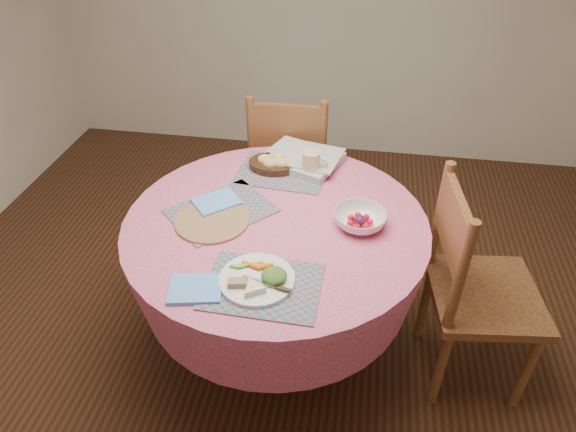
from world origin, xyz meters
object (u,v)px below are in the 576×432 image
object	(u,v)px
latte_mug	(312,164)
bread_bowl	(274,163)
chair_back	(290,167)
dinner_plate	(259,279)
chair_right	(473,287)
wicker_trivet	(212,221)
dining_table	(276,257)
fruit_bowl	(360,220)

from	to	relation	value
latte_mug	bread_bowl	bearing A→B (deg)	170.07
chair_back	dinner_plate	world-z (taller)	chair_back
chair_right	wicker_trivet	xyz separation A→B (m)	(-1.08, -0.04, 0.24)
dining_table	chair_right	world-z (taller)	chair_right
wicker_trivet	fruit_bowl	xyz separation A→B (m)	(0.59, 0.07, 0.03)
bread_bowl	latte_mug	distance (m)	0.19
dining_table	wicker_trivet	xyz separation A→B (m)	(-0.25, -0.05, 0.20)
dining_table	wicker_trivet	size ratio (longest dim) A/B	4.13
wicker_trivet	dinner_plate	bearing A→B (deg)	-50.63
chair_back	dining_table	bearing A→B (deg)	93.88
chair_right	dinner_plate	xyz separation A→B (m)	(-0.82, -0.36, 0.26)
chair_right	chair_back	distance (m)	1.22
bread_bowl	dining_table	bearing A→B (deg)	-78.07
dining_table	chair_back	distance (m)	0.82
dinner_plate	fruit_bowl	bearing A→B (deg)	49.59
wicker_trivet	fruit_bowl	bearing A→B (deg)	6.79
dining_table	latte_mug	world-z (taller)	latte_mug
bread_bowl	fruit_bowl	bearing A→B (deg)	-41.64
chair_right	bread_bowl	distance (m)	1.03
dining_table	dinner_plate	xyz separation A→B (m)	(0.01, -0.37, 0.22)
bread_bowl	fruit_bowl	xyz separation A→B (m)	(0.42, -0.37, -0.00)
bread_bowl	latte_mug	bearing A→B (deg)	-9.93
chair_right	bread_bowl	bearing A→B (deg)	59.33
bread_bowl	dinner_plate	bearing A→B (deg)	-83.24
fruit_bowl	dining_table	bearing A→B (deg)	-176.46
chair_right	chair_back	bearing A→B (deg)	40.37
dining_table	fruit_bowl	bearing A→B (deg)	3.54
chair_right	wicker_trivet	distance (m)	1.10
chair_back	fruit_bowl	size ratio (longest dim) A/B	4.53
latte_mug	dinner_plate	bearing A→B (deg)	-97.22
dining_table	chair_right	size ratio (longest dim) A/B	1.25
dinner_plate	dining_table	bearing A→B (deg)	91.07
wicker_trivet	dinner_plate	world-z (taller)	dinner_plate
chair_back	bread_bowl	xyz separation A→B (m)	(-0.01, -0.43, 0.28)
dinner_plate	fruit_bowl	size ratio (longest dim) A/B	1.24
dining_table	dinner_plate	size ratio (longest dim) A/B	4.66
dinner_plate	fruit_bowl	xyz separation A→B (m)	(0.33, 0.39, 0.01)
latte_mug	fruit_bowl	xyz separation A→B (m)	(0.24, -0.34, -0.03)
chair_back	wicker_trivet	distance (m)	0.92
chair_back	dinner_plate	size ratio (longest dim) A/B	3.66
wicker_trivet	dinner_plate	distance (m)	0.41
wicker_trivet	bread_bowl	size ratio (longest dim) A/B	1.30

